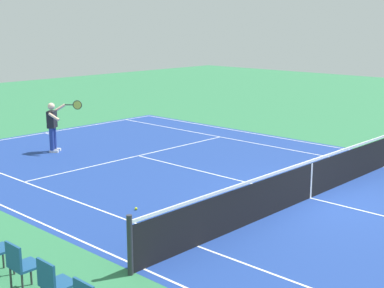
# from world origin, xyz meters

# --- Properties ---
(ground_plane) EXTENTS (60.00, 60.00, 0.00)m
(ground_plane) POSITION_xyz_m (0.00, 0.00, 0.00)
(ground_plane) COLOR #2D7247
(court_slab) EXTENTS (24.20, 11.40, 0.00)m
(court_slab) POSITION_xyz_m (0.00, 0.00, 0.00)
(court_slab) COLOR navy
(court_slab) RESTS_ON ground_plane
(court_line_markings) EXTENTS (23.85, 11.05, 0.01)m
(court_line_markings) POSITION_xyz_m (0.00, 0.00, 0.00)
(court_line_markings) COLOR white
(court_line_markings) RESTS_ON ground_plane
(tennis_net) EXTENTS (0.10, 11.70, 1.08)m
(tennis_net) POSITION_xyz_m (0.00, 0.00, 0.49)
(tennis_net) COLOR #2D2D33
(tennis_net) RESTS_ON ground_plane
(tennis_player_near) EXTENTS (0.75, 1.08, 1.70)m
(tennis_player_near) POSITION_xyz_m (8.89, 1.52, 0.93)
(tennis_player_near) COLOR navy
(tennis_player_near) RESTS_ON ground_plane
(tennis_ball) EXTENTS (0.07, 0.07, 0.07)m
(tennis_ball) POSITION_xyz_m (2.46, 3.53, 0.03)
(tennis_ball) COLOR #CCE01E
(tennis_ball) RESTS_ON ground_plane
(spectator_chair_1) EXTENTS (0.44, 0.44, 0.88)m
(spectator_chair_1) POSITION_xyz_m (-0.19, 7.43, 0.52)
(spectator_chair_1) COLOR #38383D
(spectator_chair_1) RESTS_ON ground_plane
(spectator_chair_2) EXTENTS (0.44, 0.44, 0.88)m
(spectator_chair_2) POSITION_xyz_m (0.73, 7.43, 0.52)
(spectator_chair_2) COLOR #38383D
(spectator_chair_2) RESTS_ON ground_plane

